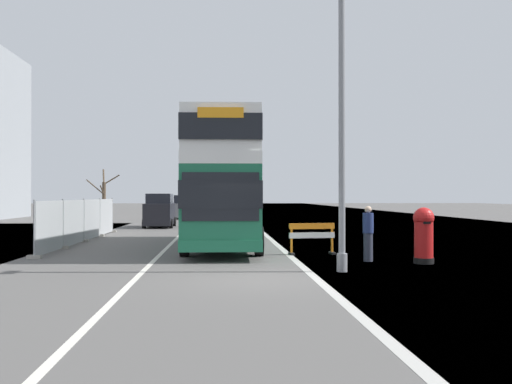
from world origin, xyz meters
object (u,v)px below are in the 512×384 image
(roadworks_barrier, at_px, (312,235))
(car_oncoming_near, at_px, (160,211))
(double_decker_bus, at_px, (223,182))
(pedestrian_at_kerb, at_px, (368,233))
(car_receding_mid, at_px, (221,209))
(lamppost_foreground, at_px, (342,131))
(red_pillar_postbox, at_px, (424,233))
(car_receding_far, at_px, (184,208))

(roadworks_barrier, relative_size, car_oncoming_near, 0.40)
(double_decker_bus, bearing_deg, pedestrian_at_kerb, -50.02)
(roadworks_barrier, height_order, car_receding_mid, car_receding_mid)
(lamppost_foreground, relative_size, red_pillar_postbox, 4.74)
(car_oncoming_near, bearing_deg, car_receding_far, 86.95)
(double_decker_bus, height_order, lamppost_foreground, lamppost_foreground)
(double_decker_bus, height_order, car_oncoming_near, double_decker_bus)
(car_oncoming_near, distance_m, car_receding_mid, 8.18)
(double_decker_bus, height_order, car_receding_mid, double_decker_bus)
(double_decker_bus, xyz_separation_m, lamppost_foreground, (3.18, -7.76, 1.20))
(lamppost_foreground, bearing_deg, car_receding_mid, 96.29)
(red_pillar_postbox, bearing_deg, car_receding_far, 105.35)
(lamppost_foreground, bearing_deg, car_oncoming_near, 108.00)
(lamppost_foreground, bearing_deg, roadworks_barrier, 91.11)
(lamppost_foreground, distance_m, car_receding_far, 36.72)
(double_decker_bus, relative_size, red_pillar_postbox, 6.75)
(pedestrian_at_kerb, bearing_deg, car_oncoming_near, 113.31)
(car_receding_mid, distance_m, pedestrian_at_kerb, 27.48)
(double_decker_bus, distance_m, roadworks_barrier, 4.86)
(red_pillar_postbox, bearing_deg, roadworks_barrier, 136.30)
(roadworks_barrier, relative_size, car_receding_mid, 0.38)
(double_decker_bus, height_order, car_receding_far, double_decker_bus)
(roadworks_barrier, bearing_deg, red_pillar_postbox, -43.70)
(red_pillar_postbox, distance_m, car_oncoming_near, 22.98)
(double_decker_bus, bearing_deg, car_receding_mid, 90.19)
(lamppost_foreground, distance_m, red_pillar_postbox, 4.43)
(red_pillar_postbox, relative_size, car_oncoming_near, 0.41)
(double_decker_bus, relative_size, roadworks_barrier, 6.96)
(red_pillar_postbox, distance_m, car_receding_mid, 28.42)
(red_pillar_postbox, height_order, car_receding_mid, car_receding_mid)
(roadworks_barrier, bearing_deg, car_receding_far, 101.56)
(lamppost_foreground, xyz_separation_m, car_oncoming_near, (-7.25, 22.32, -2.79))
(car_receding_mid, distance_m, car_receding_far, 7.34)
(lamppost_foreground, height_order, roadworks_barrier, lamppost_foreground)
(double_decker_bus, relative_size, car_receding_mid, 2.61)
(car_oncoming_near, xyz_separation_m, car_receding_far, (0.73, 13.70, -0.06))
(car_receding_far, distance_m, pedestrian_at_kerb, 34.57)
(pedestrian_at_kerb, bearing_deg, red_pillar_postbox, -23.08)
(red_pillar_postbox, height_order, pedestrian_at_kerb, pedestrian_at_kerb)
(car_receding_far, xyz_separation_m, pedestrian_at_kerb, (7.87, -33.66, -0.11))
(roadworks_barrier, xyz_separation_m, car_receding_mid, (-3.16, 24.90, 0.32))
(roadworks_barrier, xyz_separation_m, pedestrian_at_kerb, (1.43, -2.19, 0.19))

